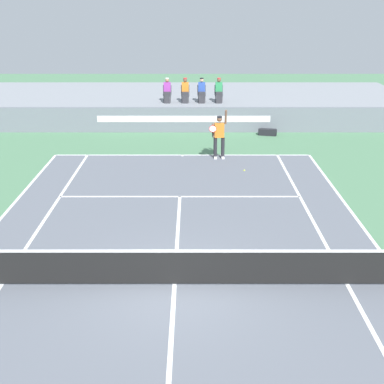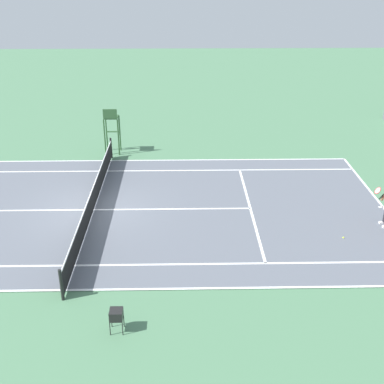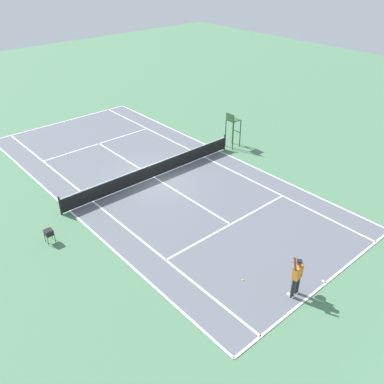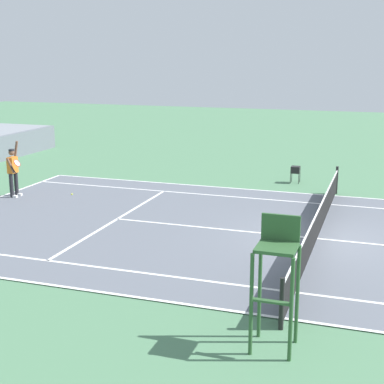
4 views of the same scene
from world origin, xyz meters
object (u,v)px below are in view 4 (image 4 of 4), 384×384
tennis_player (13,171)px  tennis_ball (72,194)px  ball_hopper (296,169)px  umpire_chair (277,267)px

tennis_player → tennis_ball: bearing=-63.9°
tennis_ball → ball_hopper: 9.16m
tennis_ball → umpire_chair: (-9.13, -9.51, 1.52)m
tennis_player → tennis_ball: tennis_player is taller
umpire_chair → tennis_player: bearing=54.3°
tennis_player → tennis_ball: size_ratio=30.63×
tennis_ball → umpire_chair: size_ratio=0.03×
umpire_chair → ball_hopper: size_ratio=3.49×
tennis_ball → umpire_chair: 13.27m
tennis_player → ball_hopper: 11.25m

